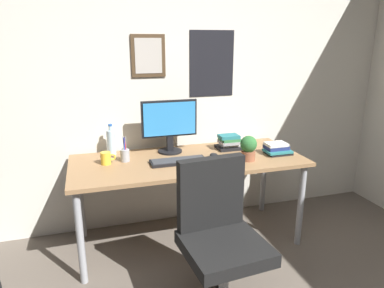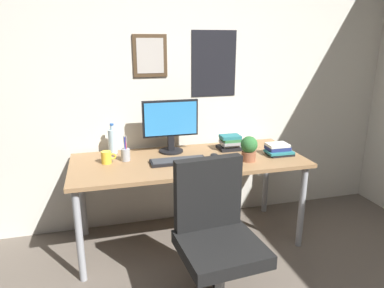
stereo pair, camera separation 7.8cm
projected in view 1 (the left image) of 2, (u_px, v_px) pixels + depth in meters
name	position (u px, v px, depth m)	size (l,w,h in m)	color
wall_back	(164.00, 79.00, 3.00)	(4.40, 0.10, 2.60)	silver
desk	(188.00, 167.00, 2.79)	(1.81, 0.75, 0.72)	#936D47
office_chair	(219.00, 231.00, 2.09)	(0.56, 0.57, 0.95)	black
monitor	(169.00, 124.00, 2.87)	(0.46, 0.20, 0.43)	black
keyboard	(178.00, 161.00, 2.68)	(0.43, 0.15, 0.03)	black
computer_mouse	(214.00, 156.00, 2.78)	(0.06, 0.11, 0.04)	black
water_bottle	(111.00, 142.00, 2.85)	(0.07, 0.07, 0.25)	silver
coffee_mug_near	(106.00, 158.00, 2.64)	(0.11, 0.08, 0.09)	yellow
potted_plant	(248.00, 147.00, 2.71)	(0.13, 0.13, 0.20)	brown
pen_cup	(125.00, 155.00, 2.70)	(0.07, 0.07, 0.20)	#9EA0A5
book_stack_left	(277.00, 149.00, 2.88)	(0.21, 0.17, 0.09)	black
book_stack_right	(229.00, 142.00, 3.00)	(0.22, 0.17, 0.13)	black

